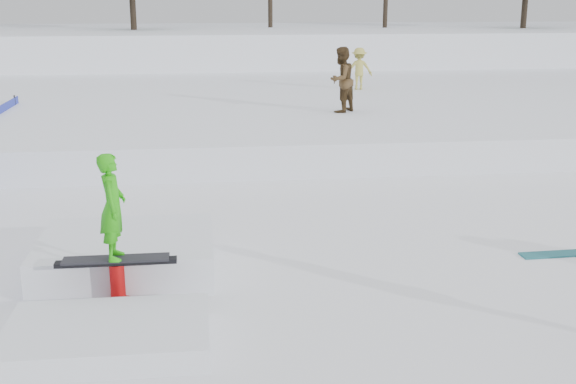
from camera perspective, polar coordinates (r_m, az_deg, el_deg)
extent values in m
plane|color=white|center=(9.71, -1.53, -9.49)|extent=(120.00, 120.00, 0.00)
cube|color=white|center=(38.89, -5.80, 11.00)|extent=(60.00, 14.00, 2.40)
cube|color=white|center=(25.06, -5.02, 6.82)|extent=(50.00, 18.00, 0.80)
cylinder|color=black|center=(22.11, -21.82, 5.05)|extent=(0.05, 0.05, 1.10)
cylinder|color=black|center=(23.93, -20.70, 5.86)|extent=(0.05, 0.05, 1.10)
cylinder|color=black|center=(37.42, -12.16, 13.95)|extent=(0.30, 0.30, 2.00)
cylinder|color=black|center=(40.44, 18.19, 13.62)|extent=(0.30, 0.30, 2.00)
imported|color=#432F18|center=(20.91, 4.22, 8.84)|extent=(1.14, 1.14, 1.86)
imported|color=#B8AF4A|center=(26.15, 5.63, 9.67)|extent=(1.00, 0.65, 1.47)
cube|color=#1D5D66|center=(12.56, 20.86, -4.58)|extent=(1.41, 0.33, 0.03)
cube|color=white|center=(11.26, -12.60, -4.80)|extent=(2.60, 2.20, 0.54)
cube|color=white|center=(9.02, -14.04, -10.95)|extent=(2.40, 1.60, 0.30)
cylinder|color=#B81112|center=(10.15, -13.20, -8.58)|extent=(0.44, 0.44, 0.06)
cylinder|color=#B81112|center=(10.05, -13.30, -7.17)|extent=(0.20, 0.20, 0.60)
cube|color=black|center=(9.93, -13.41, -5.41)|extent=(1.60, 0.16, 0.06)
cube|color=black|center=(9.91, -13.43, -5.17)|extent=(1.40, 0.28, 0.03)
imported|color=#24AF0E|center=(9.69, -13.69, -1.13)|extent=(0.34, 0.52, 1.42)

